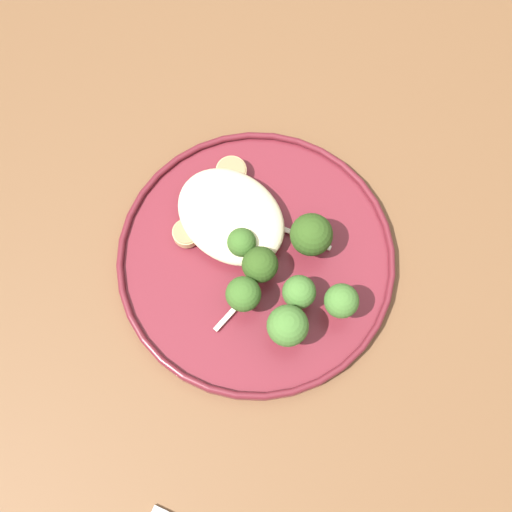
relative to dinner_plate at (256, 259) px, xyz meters
name	(u,v)px	position (x,y,z in m)	size (l,w,h in m)	color
ground	(267,356)	(-0.01, -0.03, -0.75)	(6.00, 6.00, 0.00)	#47423D
wooden_dining_table	(275,268)	(-0.01, -0.03, -0.09)	(1.40, 1.00, 0.74)	brown
dinner_plate	(256,259)	(0.00, 0.00, 0.00)	(0.29, 0.29, 0.02)	maroon
noodle_bed	(231,216)	(0.05, -0.01, 0.02)	(0.12, 0.09, 0.04)	beige
seared_scallop_half_hidden	(231,172)	(0.08, -0.05, 0.01)	(0.03, 0.03, 0.01)	#DBB77A
seared_scallop_large_seared	(206,190)	(0.09, -0.02, 0.01)	(0.02, 0.02, 0.01)	#DBB77A
seared_scallop_tilted_round	(236,220)	(0.04, -0.02, 0.01)	(0.03, 0.03, 0.01)	#DBB77A
seared_scallop_right_edge	(186,233)	(0.07, 0.03, 0.01)	(0.03, 0.03, 0.01)	#DBB77A
seared_scallop_on_noodles	(257,256)	(0.00, 0.00, 0.01)	(0.03, 0.03, 0.02)	#DBB77A
seared_scallop_tiny_bay	(198,213)	(0.08, 0.01, 0.01)	(0.03, 0.03, 0.02)	#DBB77A
broccoli_floret_beside_noodles	(242,243)	(0.02, 0.00, 0.03)	(0.03, 0.03, 0.05)	#89A356
broccoli_floret_front_edge	(341,302)	(-0.10, -0.01, 0.04)	(0.03, 0.03, 0.06)	#7A994C
broccoli_floret_left_leaning	(288,326)	(-0.08, 0.04, 0.04)	(0.04, 0.04, 0.06)	#89A356
broccoli_floret_center_pile	(243,295)	(-0.02, 0.04, 0.03)	(0.04, 0.04, 0.05)	#7A994C
broccoli_floret_rear_charred	(299,293)	(-0.06, 0.00, 0.03)	(0.03, 0.03, 0.05)	#7A994C
broccoli_floret_tall_stalk	(260,265)	(-0.01, 0.01, 0.03)	(0.04, 0.04, 0.05)	#7A994C
broccoli_floret_small_sprig	(311,235)	(-0.03, -0.05, 0.04)	(0.04, 0.04, 0.06)	#89A356
onion_sliver_long_sliver	(231,312)	(-0.02, 0.06, 0.01)	(0.05, 0.01, 0.00)	silver
onion_sliver_short_strip	(306,238)	(-0.02, -0.05, 0.01)	(0.06, 0.01, 0.00)	silver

